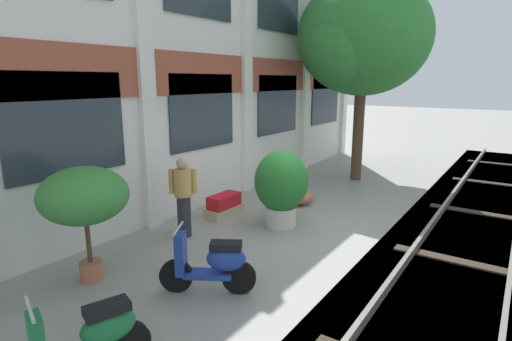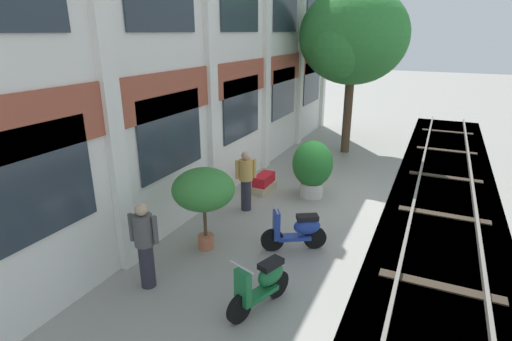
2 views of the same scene
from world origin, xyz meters
name	(u,v)px [view 2 (image 2 of 2)]	position (x,y,z in m)	size (l,w,h in m)	color
ground_plane	(323,196)	(0.00, 0.00, 0.00)	(80.00, 80.00, 0.00)	gray
apartment_facade	(232,37)	(0.00, 2.77, 4.18)	(16.93, 0.64, 8.41)	silver
rail_tracks	(442,221)	(0.00, -3.05, -0.13)	(24.57, 2.80, 0.43)	#4C473F
broadleaf_tree	(353,39)	(4.54, 0.45, 4.06)	(3.94, 3.75, 5.82)	#4C3826
potted_plant_wide_bowl	(311,166)	(1.35, 0.78, 0.35)	(0.86, 0.86, 0.85)	#B76647
potted_plant_square_trough	(264,183)	(-0.35, 1.65, 0.23)	(0.92, 0.48, 0.49)	tan
potted_plant_fluted_column	(312,166)	(-0.17, 0.30, 0.88)	(1.09, 1.09, 1.58)	beige
potted_plant_low_pan	(204,190)	(-3.79, 1.46, 1.31)	(1.27, 1.27, 1.75)	#B76647
scooter_near_curb	(262,284)	(-5.02, -0.38, 0.44)	(1.33, 0.68, 0.98)	black
scooter_second_parked	(297,230)	(-3.03, -0.28, 0.44)	(0.82, 1.23, 0.98)	black
resident_by_doorway	(145,243)	(-5.35, 1.70, 0.86)	(0.34, 0.52, 1.61)	#282833
resident_watching_tracks	(246,179)	(-1.71, 1.54, 0.83)	(0.36, 0.44, 1.55)	#282833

